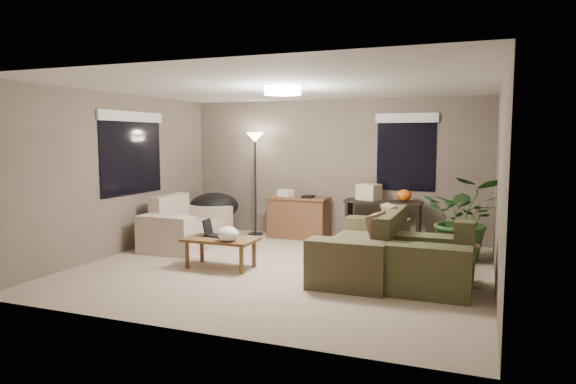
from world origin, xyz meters
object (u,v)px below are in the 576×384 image
at_px(floor_lamp, 255,149).
at_px(houseplant, 464,228).
at_px(loveseat, 185,229).
at_px(desk, 298,217).
at_px(coffee_table, 221,243).
at_px(papasan_chair, 214,211).
at_px(main_sofa, 367,251).
at_px(cat_scratching_post, 470,268).
at_px(armchair, 432,265).
at_px(console_table, 383,219).

distance_m(floor_lamp, houseplant, 3.98).
bearing_deg(loveseat, desk, 41.44).
distance_m(coffee_table, papasan_chair, 2.45).
xyz_separation_m(main_sofa, floor_lamp, (-2.55, 1.95, 1.30)).
bearing_deg(loveseat, cat_scratching_post, -9.11).
height_order(loveseat, papasan_chair, loveseat).
distance_m(papasan_chair, floor_lamp, 1.37).
height_order(armchair, desk, armchair).
distance_m(papasan_chair, cat_scratching_post, 4.87).
bearing_deg(papasan_chair, desk, 12.11).
height_order(main_sofa, console_table, main_sofa).
xyz_separation_m(armchair, desk, (-2.58, 2.45, 0.08)).
relative_size(loveseat, floor_lamp, 0.84).
bearing_deg(console_table, floor_lamp, 179.75).
bearing_deg(coffee_table, desk, 83.56).
bearing_deg(desk, console_table, 0.99).
bearing_deg(houseplant, console_table, 150.30).
bearing_deg(cat_scratching_post, main_sofa, 173.09).
height_order(coffee_table, cat_scratching_post, cat_scratching_post).
distance_m(armchair, console_table, 2.69).
height_order(papasan_chair, houseplant, houseplant).
xyz_separation_m(main_sofa, desk, (-1.68, 1.91, 0.08)).
bearing_deg(coffee_table, armchair, -0.43).
xyz_separation_m(coffee_table, floor_lamp, (-0.60, 2.46, 1.24)).
height_order(console_table, houseplant, houseplant).
bearing_deg(main_sofa, coffee_table, -165.25).
height_order(coffee_table, console_table, console_table).
height_order(papasan_chair, floor_lamp, floor_lamp).
relative_size(coffee_table, floor_lamp, 0.52).
relative_size(coffee_table, desk, 0.91).
bearing_deg(desk, main_sofa, -48.81).
distance_m(armchair, cat_scratching_post, 0.56).
bearing_deg(houseplant, cat_scratching_post, -84.45).
relative_size(armchair, houseplant, 0.79).
distance_m(main_sofa, coffee_table, 2.02).
relative_size(main_sofa, console_table, 1.69).
distance_m(console_table, cat_scratching_post, 2.57).
relative_size(armchair, papasan_chair, 0.95).
bearing_deg(armchair, coffee_table, 179.57).
height_order(coffee_table, papasan_chair, papasan_chair).
bearing_deg(papasan_chair, houseplant, -5.25).
bearing_deg(coffee_table, floor_lamp, 103.65).
bearing_deg(armchair, loveseat, 165.03).
height_order(loveseat, floor_lamp, floor_lamp).
height_order(console_table, papasan_chair, papasan_chair).
height_order(main_sofa, coffee_table, main_sofa).
relative_size(main_sofa, loveseat, 1.38).
bearing_deg(cat_scratching_post, papasan_chair, 159.01).
bearing_deg(floor_lamp, armchair, -35.72).
bearing_deg(armchair, floor_lamp, 144.28).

